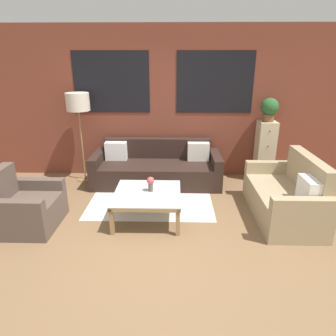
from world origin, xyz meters
The scene contains 11 objects.
ground_plane centered at (0.00, 0.00, 0.00)m, with size 16.00×16.00×0.00m, color brown.
wall_back_brick centered at (0.00, 2.44, 1.41)m, with size 8.40×0.09×2.80m.
rug centered at (-0.16, 1.19, 0.00)m, with size 1.99×1.41×0.00m.
couch_dark centered at (-0.11, 1.95, 0.28)m, with size 2.33×0.88×0.78m.
settee_vintage centered at (1.86, 0.69, 0.31)m, with size 0.80×1.53×0.92m.
armchair_corner centered at (-1.83, 0.34, 0.28)m, with size 0.80×0.86×0.84m.
coffee_table centered at (-0.16, 0.58, 0.36)m, with size 0.94×0.94×0.41m.
floor_lamp centered at (-1.50, 2.05, 1.43)m, with size 0.41×0.41×1.65m.
drawer_cabinet centered at (1.93, 2.19, 0.56)m, with size 0.32×0.36×1.13m.
potted_plant centered at (1.93, 2.19, 1.37)m, with size 0.32×0.32×0.42m.
flower_vase centered at (-0.12, 0.64, 0.54)m, with size 0.11×0.11×0.21m.
Camera 1 is at (0.23, -3.29, 2.19)m, focal length 32.00 mm.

